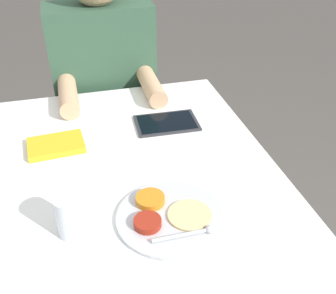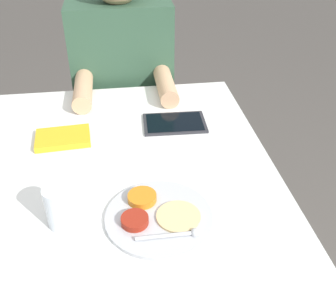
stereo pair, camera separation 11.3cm
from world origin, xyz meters
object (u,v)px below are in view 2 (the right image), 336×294
at_px(red_notebook, 63,138).
at_px(tablet_device, 175,123).
at_px(thali_tray, 157,215).
at_px(person_diner, 126,109).
at_px(drinking_glass, 60,206).

distance_m(red_notebook, tablet_device, 0.38).
relative_size(thali_tray, red_notebook, 1.50).
relative_size(red_notebook, person_diner, 0.14).
height_order(thali_tray, person_diner, person_diner).
bearing_deg(thali_tray, drinking_glass, 176.58).
xyz_separation_m(red_notebook, tablet_device, (0.37, 0.05, -0.00)).
bearing_deg(drinking_glass, thali_tray, -3.42).
bearing_deg(thali_tray, tablet_device, 75.84).
bearing_deg(tablet_device, red_notebook, -172.05).
distance_m(tablet_device, drinking_glass, 0.55).
relative_size(tablet_device, drinking_glass, 1.98).
relative_size(red_notebook, drinking_glass, 1.63).
height_order(thali_tray, tablet_device, thali_tray).
bearing_deg(red_notebook, person_diner, 67.00).
distance_m(tablet_device, person_diner, 0.51).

